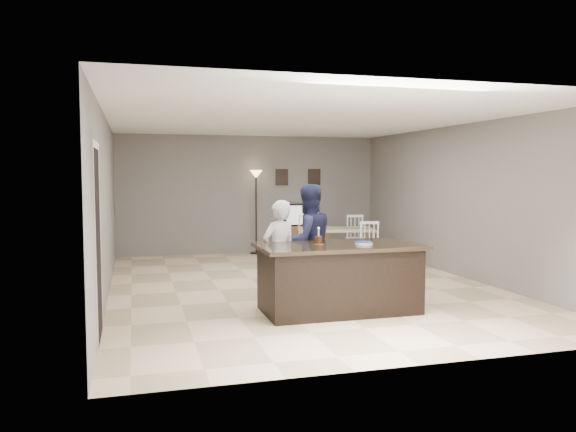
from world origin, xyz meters
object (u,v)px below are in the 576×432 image
object	(u,v)px
man	(308,242)
birthday_cake	(319,240)
kitchen_island	(339,278)
plate_stack	(364,243)
woman	(279,253)
floor_lamp	(256,189)
dining_table	(336,235)
tv_console	(303,239)
television	(302,215)

from	to	relation	value
man	birthday_cake	world-z (taller)	man
kitchen_island	plate_stack	xyz separation A→B (m)	(0.30, -0.12, 0.46)
woman	man	size ratio (longest dim) A/B	0.87
floor_lamp	dining_table	bearing A→B (deg)	-55.79
tv_console	woman	world-z (taller)	woman
man	dining_table	distance (m)	3.31
birthday_cake	plate_stack	bearing A→B (deg)	-22.40
tv_console	birthday_cake	distance (m)	5.69
tv_console	woman	size ratio (longest dim) A/B	0.82
man	floor_lamp	bearing A→B (deg)	-104.38
floor_lamp	tv_console	bearing A→B (deg)	-1.04
kitchen_island	plate_stack	size ratio (longest dim) A/B	9.00
floor_lamp	woman	bearing A→B (deg)	-98.67
dining_table	man	bearing A→B (deg)	-104.44
kitchen_island	tv_console	distance (m)	5.70
woman	dining_table	size ratio (longest dim) A/B	0.73
birthday_cake	plate_stack	distance (m)	0.60
man	dining_table	bearing A→B (deg)	-128.61
birthday_cake	floor_lamp	xyz separation A→B (m)	(0.35, 5.48, 0.53)
television	dining_table	bearing A→B (deg)	94.47
kitchen_island	birthday_cake	bearing A→B (deg)	156.88
tv_console	television	world-z (taller)	television
tv_console	birthday_cake	xyz separation A→B (m)	(-1.45, -5.46, 0.65)
birthday_cake	tv_console	bearing A→B (deg)	75.14
tv_console	floor_lamp	bearing A→B (deg)	178.96
woman	man	world-z (taller)	man
dining_table	floor_lamp	xyz separation A→B (m)	(-1.25, 1.84, 0.89)
man	floor_lamp	size ratio (longest dim) A/B	0.88
tv_console	dining_table	distance (m)	1.85
dining_table	birthday_cake	bearing A→B (deg)	-100.67
man	dining_table	xyz separation A→B (m)	(1.52, 2.93, -0.24)
kitchen_island	floor_lamp	xyz separation A→B (m)	(0.10, 5.59, 1.03)
woman	dining_table	xyz separation A→B (m)	(2.02, 3.20, -0.14)
woman	floor_lamp	bearing A→B (deg)	-120.55
floor_lamp	television	bearing A→B (deg)	2.59
kitchen_island	television	world-z (taller)	television
tv_console	woman	distance (m)	5.38
man	woman	bearing A→B (deg)	17.23
tv_console	man	size ratio (longest dim) A/B	0.72
television	plate_stack	size ratio (longest dim) A/B	3.83
birthday_cake	floor_lamp	distance (m)	5.52
man	plate_stack	bearing A→B (deg)	105.63
man	birthday_cake	xyz separation A→B (m)	(-0.08, -0.71, 0.11)
plate_stack	floor_lamp	bearing A→B (deg)	92.06
woman	dining_table	bearing A→B (deg)	-144.17
man	television	bearing A→B (deg)	-117.06
television	birthday_cake	bearing A→B (deg)	75.32
birthday_cake	floor_lamp	bearing A→B (deg)	86.40
plate_stack	floor_lamp	xyz separation A→B (m)	(-0.21, 5.71, 0.57)
kitchen_island	woman	world-z (taller)	woman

